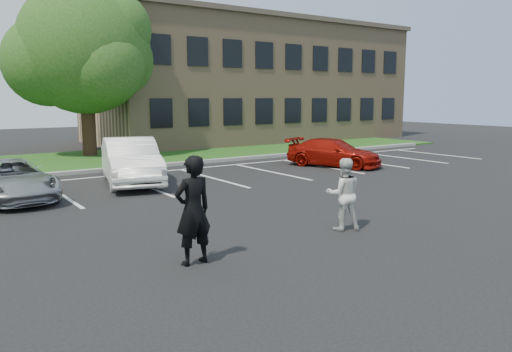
{
  "coord_description": "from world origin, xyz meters",
  "views": [
    {
      "loc": [
        -6.57,
        -8.47,
        3.09
      ],
      "look_at": [
        0.0,
        1.0,
        1.25
      ],
      "focal_mm": 35.0,
      "sensor_mm": 36.0,
      "label": 1
    }
  ],
  "objects_px": {
    "man_black_suit": "(193,210)",
    "car_white_sedan": "(131,161)",
    "office_building": "(250,82)",
    "tree": "(86,52)",
    "car_silver_minivan": "(11,180)",
    "car_red_compact": "(334,153)",
    "man_white_shirt": "(343,194)"
  },
  "relations": [
    {
      "from": "man_white_shirt",
      "to": "man_black_suit",
      "type": "bearing_deg",
      "value": 30.96
    },
    {
      "from": "car_red_compact",
      "to": "man_black_suit",
      "type": "bearing_deg",
      "value": -168.36
    },
    {
      "from": "office_building",
      "to": "man_black_suit",
      "type": "distance_m",
      "value": 28.0
    },
    {
      "from": "office_building",
      "to": "car_silver_minivan",
      "type": "bearing_deg",
      "value": -142.21
    },
    {
      "from": "car_silver_minivan",
      "to": "car_red_compact",
      "type": "xyz_separation_m",
      "value": [
        13.12,
        -0.14,
        0.01
      ]
    },
    {
      "from": "man_black_suit",
      "to": "car_white_sedan",
      "type": "bearing_deg",
      "value": -108.44
    },
    {
      "from": "car_silver_minivan",
      "to": "man_white_shirt",
      "type": "bearing_deg",
      "value": -58.95
    },
    {
      "from": "tree",
      "to": "car_silver_minivan",
      "type": "distance_m",
      "value": 12.21
    },
    {
      "from": "man_black_suit",
      "to": "car_white_sedan",
      "type": "relative_size",
      "value": 0.41
    },
    {
      "from": "man_black_suit",
      "to": "office_building",
      "type": "bearing_deg",
      "value": -130.67
    },
    {
      "from": "tree",
      "to": "car_white_sedan",
      "type": "distance_m",
      "value": 10.32
    },
    {
      "from": "tree",
      "to": "car_silver_minivan",
      "type": "bearing_deg",
      "value": -118.3
    },
    {
      "from": "tree",
      "to": "car_white_sedan",
      "type": "xyz_separation_m",
      "value": [
        -1.29,
        -9.18,
        -4.53
      ]
    },
    {
      "from": "tree",
      "to": "car_red_compact",
      "type": "height_order",
      "value": "tree"
    },
    {
      "from": "man_black_suit",
      "to": "tree",
      "type": "bearing_deg",
      "value": -105.48
    },
    {
      "from": "man_white_shirt",
      "to": "car_red_compact",
      "type": "relative_size",
      "value": 0.4
    },
    {
      "from": "man_black_suit",
      "to": "man_white_shirt",
      "type": "distance_m",
      "value": 4.02
    },
    {
      "from": "man_black_suit",
      "to": "car_red_compact",
      "type": "relative_size",
      "value": 0.48
    },
    {
      "from": "office_building",
      "to": "car_silver_minivan",
      "type": "relative_size",
      "value": 5.11
    },
    {
      "from": "man_black_suit",
      "to": "man_white_shirt",
      "type": "relative_size",
      "value": 1.21
    },
    {
      "from": "office_building",
      "to": "man_white_shirt",
      "type": "relative_size",
      "value": 13.25
    },
    {
      "from": "office_building",
      "to": "man_white_shirt",
      "type": "xyz_separation_m",
      "value": [
        -12.41,
        -22.27,
        -3.31
      ]
    },
    {
      "from": "office_building",
      "to": "man_black_suit",
      "type": "xyz_separation_m",
      "value": [
        -16.42,
        -22.46,
        -3.14
      ]
    },
    {
      "from": "tree",
      "to": "man_black_suit",
      "type": "relative_size",
      "value": 4.31
    },
    {
      "from": "man_white_shirt",
      "to": "car_silver_minivan",
      "type": "relative_size",
      "value": 0.39
    },
    {
      "from": "car_white_sedan",
      "to": "tree",
      "type": "bearing_deg",
      "value": 95.95
    },
    {
      "from": "man_white_shirt",
      "to": "car_silver_minivan",
      "type": "bearing_deg",
      "value": -26.16
    },
    {
      "from": "car_silver_minivan",
      "to": "car_red_compact",
      "type": "relative_size",
      "value": 1.03
    },
    {
      "from": "car_red_compact",
      "to": "office_building",
      "type": "bearing_deg",
      "value": 46.07
    },
    {
      "from": "man_white_shirt",
      "to": "car_white_sedan",
      "type": "xyz_separation_m",
      "value": [
        -1.77,
        8.88,
        -0.03
      ]
    },
    {
      "from": "office_building",
      "to": "man_white_shirt",
      "type": "bearing_deg",
      "value": -119.12
    },
    {
      "from": "office_building",
      "to": "tree",
      "type": "relative_size",
      "value": 2.55
    }
  ]
}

